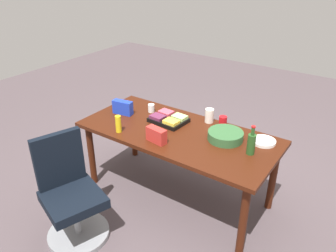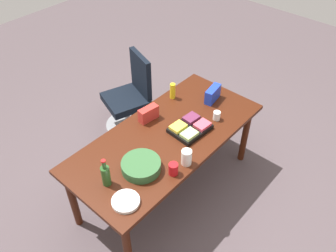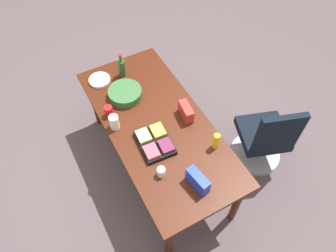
{
  "view_description": "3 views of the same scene",
  "coord_description": "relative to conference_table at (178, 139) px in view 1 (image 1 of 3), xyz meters",
  "views": [
    {
      "loc": [
        -1.58,
        2.44,
        2.34
      ],
      "look_at": [
        0.12,
        -0.01,
        0.8
      ],
      "focal_mm": 35.86,
      "sensor_mm": 36.0,
      "label": 1
    },
    {
      "loc": [
        -1.77,
        -1.58,
        2.99
      ],
      "look_at": [
        0.03,
        0.01,
        0.86
      ],
      "focal_mm": 37.31,
      "sensor_mm": 36.0,
      "label": 2
    },
    {
      "loc": [
        1.63,
        -0.77,
        3.19
      ],
      "look_at": [
        0.11,
        0.06,
        0.84
      ],
      "focal_mm": 34.39,
      "sensor_mm": 36.0,
      "label": 3
    }
  ],
  "objects": [
    {
      "name": "ground_plane",
      "position": [
        0.0,
        0.0,
        -0.69
      ],
      "size": [
        10.0,
        10.0,
        0.0
      ],
      "primitive_type": "plane",
      "color": "#514448"
    },
    {
      "name": "conference_table",
      "position": [
        0.0,
        0.0,
        0.0
      ],
      "size": [
        1.96,
        0.9,
        0.77
      ],
      "color": "#3E180A",
      "rests_on": "ground"
    },
    {
      "name": "office_chair",
      "position": [
        0.47,
        1.01,
        -0.31
      ],
      "size": [
        0.61,
        0.61,
        0.98
      ],
      "color": "gray",
      "rests_on": "ground"
    },
    {
      "name": "fruit_platter",
      "position": [
        0.2,
        -0.12,
        0.12
      ],
      "size": [
        0.38,
        0.3,
        0.07
      ],
      "color": "black",
      "rests_on": "conference_table"
    },
    {
      "name": "mayo_jar",
      "position": [
        -0.15,
        -0.36,
        0.16
      ],
      "size": [
        0.1,
        0.1,
        0.15
      ],
      "primitive_type": "cylinder",
      "rotation": [
        0.0,
        0.0,
        0.08
      ],
      "color": "white",
      "rests_on": "conference_table"
    },
    {
      "name": "wine_bottle",
      "position": [
        -0.75,
        -0.02,
        0.19
      ],
      "size": [
        0.09,
        0.09,
        0.27
      ],
      "color": "#254E20",
      "rests_on": "conference_table"
    },
    {
      "name": "paper_plate_stack",
      "position": [
        -0.77,
        -0.27,
        0.1
      ],
      "size": [
        0.26,
        0.26,
        0.03
      ],
      "primitive_type": "cylinder",
      "rotation": [
        0.0,
        0.0,
        0.18
      ],
      "color": "white",
      "rests_on": "conference_table"
    },
    {
      "name": "paper_cup",
      "position": [
        0.49,
        -0.21,
        0.13
      ],
      "size": [
        0.08,
        0.08,
        0.09
      ],
      "primitive_type": "cylinder",
      "rotation": [
        0.0,
        0.0,
        0.17
      ],
      "color": "white",
      "rests_on": "conference_table"
    },
    {
      "name": "salad_bowl",
      "position": [
        -0.46,
        -0.12,
        0.13
      ],
      "size": [
        0.36,
        0.36,
        0.08
      ],
      "primitive_type": "cylinder",
      "rotation": [
        0.0,
        0.0,
        -0.08
      ],
      "color": "#315E32",
      "rests_on": "conference_table"
    },
    {
      "name": "chip_bag_blue",
      "position": [
        0.72,
        -0.0,
        0.16
      ],
      "size": [
        0.23,
        0.11,
        0.15
      ],
      "primitive_type": "cube",
      "rotation": [
        0.0,
        0.0,
        0.16
      ],
      "color": "#1D3BC2",
      "rests_on": "conference_table"
    },
    {
      "name": "chip_bag_red",
      "position": [
        0.05,
        0.28,
        0.16
      ],
      "size": [
        0.21,
        0.11,
        0.14
      ],
      "primitive_type": "cube",
      "rotation": [
        0.0,
        0.0,
        -0.13
      ],
      "color": "red",
      "rests_on": "conference_table"
    },
    {
      "name": "mustard_bottle",
      "position": [
        0.47,
        0.34,
        0.17
      ],
      "size": [
        0.07,
        0.07,
        0.17
      ],
      "primitive_type": "cylinder",
      "rotation": [
        0.0,
        0.0,
        0.23
      ],
      "color": "yellow",
      "rests_on": "conference_table"
    },
    {
      "name": "red_solo_cup",
      "position": [
        -0.31,
        -0.35,
        0.14
      ],
      "size": [
        0.1,
        0.1,
        0.11
      ],
      "primitive_type": "cylinder",
      "rotation": [
        0.0,
        0.0,
        -0.24
      ],
      "color": "red",
      "rests_on": "conference_table"
    }
  ]
}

